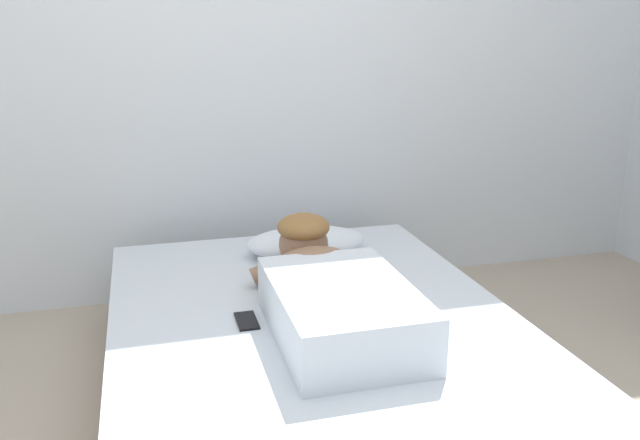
# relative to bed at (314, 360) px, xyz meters

# --- Properties ---
(back_wall) EXTENTS (4.37, 0.12, 2.50)m
(back_wall) POSITION_rel_bed_xyz_m (-0.02, 1.17, 1.08)
(back_wall) COLOR silver
(back_wall) RESTS_ON ground
(bed) EXTENTS (1.41, 1.91, 0.34)m
(bed) POSITION_rel_bed_xyz_m (0.00, 0.00, 0.00)
(bed) COLOR #726051
(bed) RESTS_ON ground
(pillow) EXTENTS (0.52, 0.32, 0.11)m
(pillow) POSITION_rel_bed_xyz_m (0.13, 0.61, 0.23)
(pillow) COLOR silver
(pillow) RESTS_ON bed
(person_lying) EXTENTS (0.43, 0.92, 0.27)m
(person_lying) POSITION_rel_bed_xyz_m (0.04, -0.05, 0.28)
(person_lying) COLOR silver
(person_lying) RESTS_ON bed
(coffee_cup) EXTENTS (0.12, 0.09, 0.07)m
(coffee_cup) POSITION_rel_bed_xyz_m (0.13, 0.47, 0.21)
(coffee_cup) COLOR teal
(coffee_cup) RESTS_ON bed
(cell_phone) EXTENTS (0.07, 0.14, 0.01)m
(cell_phone) POSITION_rel_bed_xyz_m (-0.23, 0.00, 0.18)
(cell_phone) COLOR black
(cell_phone) RESTS_ON bed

